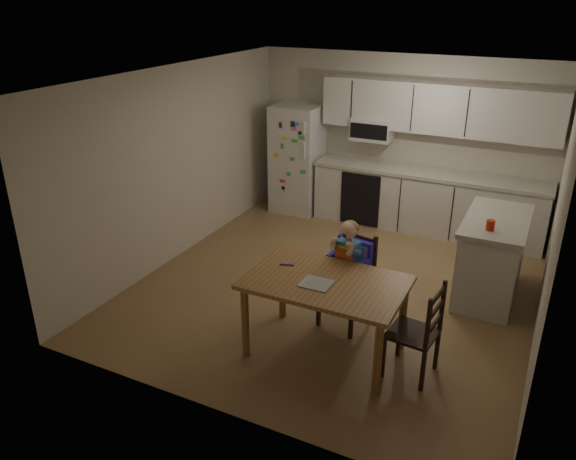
% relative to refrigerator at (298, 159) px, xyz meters
% --- Properties ---
extents(room, '(4.52, 5.01, 2.51)m').
position_rel_refrigerator_xyz_m(room, '(1.55, -1.67, 0.40)').
color(room, olive).
rests_on(room, ground).
extents(refrigerator, '(0.72, 0.70, 1.70)m').
position_rel_refrigerator_xyz_m(refrigerator, '(0.00, 0.00, 0.00)').
color(refrigerator, silver).
rests_on(refrigerator, ground).
extents(kitchen_run, '(3.37, 0.62, 2.15)m').
position_rel_refrigerator_xyz_m(kitchen_run, '(2.05, 0.09, 0.03)').
color(kitchen_run, silver).
rests_on(kitchen_run, ground).
extents(kitchen_island, '(0.69, 1.31, 0.97)m').
position_rel_refrigerator_xyz_m(kitchen_island, '(3.22, -1.54, -0.36)').
color(kitchen_island, silver).
rests_on(kitchen_island, ground).
extents(red_cup, '(0.09, 0.09, 0.11)m').
position_rel_refrigerator_xyz_m(red_cup, '(3.19, -1.92, 0.17)').
color(red_cup, red).
rests_on(red_cup, kitchen_island).
extents(dining_table, '(1.51, 0.97, 0.81)m').
position_rel_refrigerator_xyz_m(dining_table, '(1.94, -3.45, -0.15)').
color(dining_table, brown).
rests_on(dining_table, ground).
extents(napkin, '(0.29, 0.25, 0.01)m').
position_rel_refrigerator_xyz_m(napkin, '(1.89, -3.56, -0.04)').
color(napkin, '#AAAAAF').
rests_on(napkin, dining_table).
extents(toddler_spoon, '(0.12, 0.06, 0.02)m').
position_rel_refrigerator_xyz_m(toddler_spoon, '(1.46, -3.35, -0.04)').
color(toddler_spoon, '#3423CF').
rests_on(toddler_spoon, dining_table).
extents(chair_booster, '(0.53, 0.53, 1.20)m').
position_rel_refrigerator_xyz_m(chair_booster, '(1.95, -2.84, -0.13)').
color(chair_booster, black).
rests_on(chair_booster, ground).
extents(chair_side, '(0.46, 0.46, 0.95)m').
position_rel_refrigerator_xyz_m(chair_side, '(2.88, -3.41, -0.31)').
color(chair_side, black).
rests_on(chair_side, ground).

